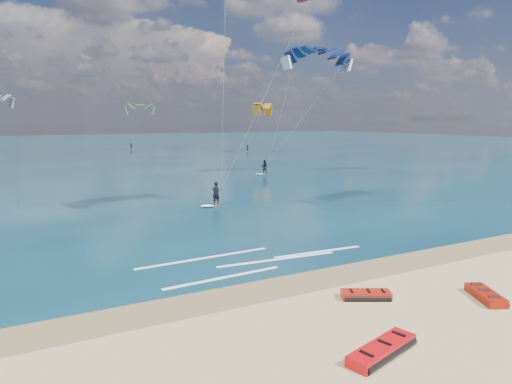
% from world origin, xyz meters
% --- Properties ---
extents(ground, '(320.00, 320.00, 0.00)m').
position_xyz_m(ground, '(0.00, 40.00, 0.00)').
color(ground, tan).
rests_on(ground, ground).
extents(wet_sand_strip, '(320.00, 2.40, 0.01)m').
position_xyz_m(wet_sand_strip, '(0.00, 3.00, 0.00)').
color(wet_sand_strip, brown).
rests_on(wet_sand_strip, ground).
extents(sea, '(320.00, 200.00, 0.04)m').
position_xyz_m(sea, '(0.00, 104.00, 0.02)').
color(sea, '#0A293B').
rests_on(sea, ground).
extents(packed_kite_left, '(3.13, 1.82, 0.39)m').
position_xyz_m(packed_kite_left, '(-0.02, -3.34, 0.00)').
color(packed_kite_left, red).
rests_on(packed_kite_left, ground).
extents(packed_kite_mid, '(2.32, 1.86, 0.36)m').
position_xyz_m(packed_kite_mid, '(2.51, 0.26, 0.00)').
color(packed_kite_mid, red).
rests_on(packed_kite_mid, ground).
extents(packed_kite_right, '(1.93, 2.45, 0.39)m').
position_xyz_m(packed_kite_right, '(6.63, -1.99, 0.00)').
color(packed_kite_right, '#9C1406').
rests_on(packed_kite_right, ground).
extents(kitesurfer_main, '(9.04, 9.25, 19.60)m').
position_xyz_m(kitesurfer_main, '(5.71, 17.69, 10.16)').
color(kitesurfer_main, gold).
rests_on(kitesurfer_main, sea).
extents(kitesurfer_far, '(12.58, 6.25, 17.05)m').
position_xyz_m(kitesurfer_far, '(21.38, 35.68, 8.81)').
color(kitesurfer_far, gold).
rests_on(kitesurfer_far, sea).
extents(shoreline_foam, '(11.97, 3.62, 0.01)m').
position_xyz_m(shoreline_foam, '(0.74, 6.49, 0.04)').
color(shoreline_foam, white).
rests_on(shoreline_foam, ground).
extents(distant_kites, '(85.22, 27.20, 12.36)m').
position_xyz_m(distant_kites, '(-3.17, 84.93, 5.46)').
color(distant_kites, '#C97411').
rests_on(distant_kites, ground).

